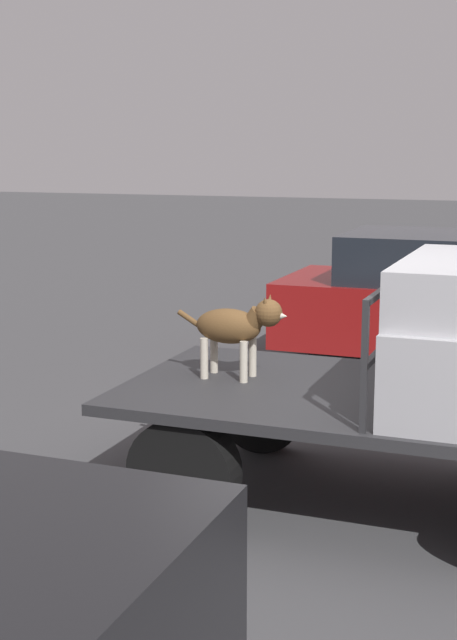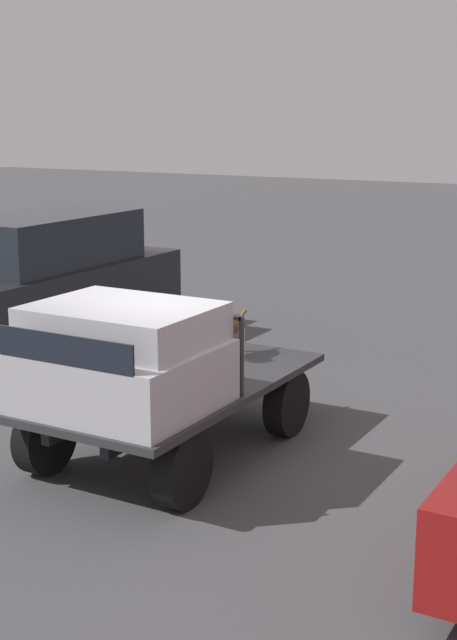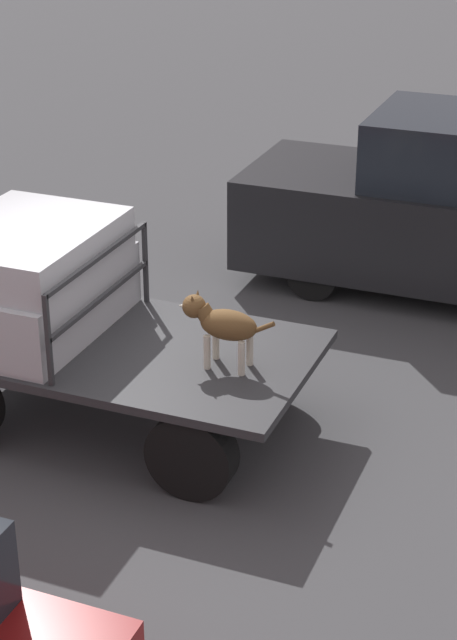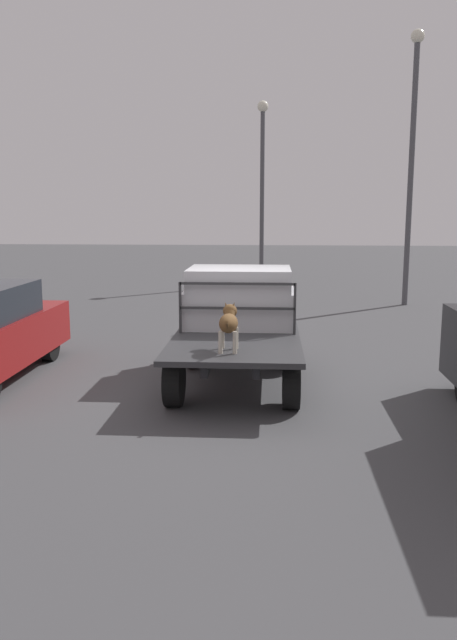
# 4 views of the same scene
# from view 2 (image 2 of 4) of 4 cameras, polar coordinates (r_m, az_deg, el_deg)

# --- Properties ---
(ground_plane) EXTENTS (80.00, 80.00, 0.00)m
(ground_plane) POSITION_cam_2_polar(r_m,az_deg,el_deg) (9.89, -3.56, -8.43)
(ground_plane) COLOR #474749
(flatbed_truck) EXTENTS (3.61, 1.98, 0.82)m
(flatbed_truck) POSITION_cam_2_polar(r_m,az_deg,el_deg) (9.69, -3.61, -5.18)
(flatbed_truck) COLOR black
(flatbed_truck) RESTS_ON ground
(truck_cab) EXTENTS (1.58, 1.86, 0.99)m
(truck_cab) POSITION_cam_2_polar(r_m,az_deg,el_deg) (8.76, -7.02, -2.46)
(truck_cab) COLOR #B7B7BC
(truck_cab) RESTS_ON flatbed_truck
(truck_headboard) EXTENTS (0.04, 1.86, 0.83)m
(truck_headboard) POSITION_cam_2_polar(r_m,az_deg,el_deg) (9.39, -4.05, -0.83)
(truck_headboard) COLOR #2D2D30
(truck_headboard) RESTS_ON flatbed_truck
(dog) EXTENTS (0.88, 0.27, 0.66)m
(dog) POSITION_cam_2_polar(r_m,az_deg,el_deg) (10.36, -0.20, -0.30)
(dog) COLOR beige
(dog) RESTS_ON flatbed_truck
(parked_pickup_far) EXTENTS (5.39, 1.92, 2.12)m
(parked_pickup_far) POSITION_cam_2_polar(r_m,az_deg,el_deg) (14.06, -12.20, 2.12)
(parked_pickup_far) COLOR black
(parked_pickup_far) RESTS_ON ground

